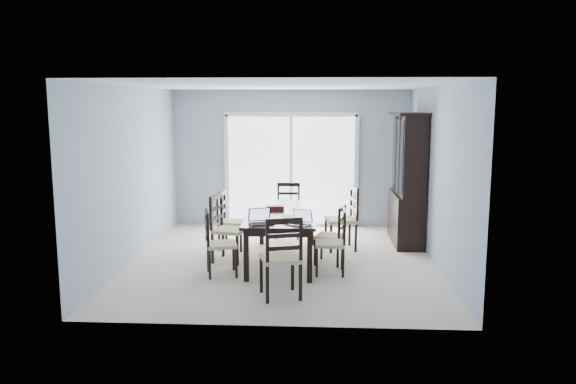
% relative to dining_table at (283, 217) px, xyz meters
% --- Properties ---
extents(floor, '(5.00, 5.00, 0.00)m').
position_rel_dining_table_xyz_m(floor, '(0.00, 0.00, -0.67)').
color(floor, beige).
rests_on(floor, ground).
extents(ceiling, '(5.00, 5.00, 0.00)m').
position_rel_dining_table_xyz_m(ceiling, '(0.00, 0.00, 1.93)').
color(ceiling, white).
rests_on(ceiling, back_wall).
extents(back_wall, '(4.50, 0.02, 2.60)m').
position_rel_dining_table_xyz_m(back_wall, '(0.00, 2.50, 0.63)').
color(back_wall, '#93A1B0').
rests_on(back_wall, floor).
extents(wall_left, '(0.02, 5.00, 2.60)m').
position_rel_dining_table_xyz_m(wall_left, '(-2.25, 0.00, 0.63)').
color(wall_left, '#93A1B0').
rests_on(wall_left, floor).
extents(wall_right, '(0.02, 5.00, 2.60)m').
position_rel_dining_table_xyz_m(wall_right, '(2.25, 0.00, 0.63)').
color(wall_right, '#93A1B0').
rests_on(wall_right, floor).
extents(balcony, '(4.50, 2.00, 0.10)m').
position_rel_dining_table_xyz_m(balcony, '(0.00, 3.50, -0.72)').
color(balcony, gray).
rests_on(balcony, ground).
extents(railing, '(4.50, 0.06, 1.10)m').
position_rel_dining_table_xyz_m(railing, '(0.00, 4.50, -0.12)').
color(railing, '#99999E').
rests_on(railing, balcony).
extents(dining_table, '(1.00, 2.20, 0.75)m').
position_rel_dining_table_xyz_m(dining_table, '(0.00, 0.00, 0.00)').
color(dining_table, black).
rests_on(dining_table, floor).
extents(china_hutch, '(0.50, 1.38, 2.20)m').
position_rel_dining_table_xyz_m(china_hutch, '(2.02, 1.25, 0.40)').
color(china_hutch, black).
rests_on(china_hutch, floor).
extents(sliding_door, '(2.52, 0.05, 2.18)m').
position_rel_dining_table_xyz_m(sliding_door, '(0.00, 2.48, 0.41)').
color(sliding_door, silver).
rests_on(sliding_door, floor).
extents(chair_left_near, '(0.49, 0.49, 1.05)m').
position_rel_dining_table_xyz_m(chair_left_near, '(-0.88, -0.75, -0.12)').
color(chair_left_near, black).
rests_on(chair_left_near, floor).
extents(chair_left_mid, '(0.54, 0.53, 1.16)m').
position_rel_dining_table_xyz_m(chair_left_mid, '(-0.89, -0.02, -0.06)').
color(chair_left_mid, black).
rests_on(chair_left_mid, floor).
extents(chair_left_far, '(0.48, 0.46, 1.08)m').
position_rel_dining_table_xyz_m(chair_left_far, '(-0.94, 0.71, -0.10)').
color(chair_left_far, black).
rests_on(chair_left_far, floor).
extents(chair_right_near, '(0.41, 0.40, 1.05)m').
position_rel_dining_table_xyz_m(chair_right_near, '(0.78, -0.59, -0.12)').
color(chair_right_near, black).
rests_on(chair_right_near, floor).
extents(chair_right_mid, '(0.48, 0.47, 1.01)m').
position_rel_dining_table_xyz_m(chair_right_mid, '(0.78, -0.12, -0.14)').
color(chair_right_mid, black).
rests_on(chair_right_mid, floor).
extents(chair_right_far, '(0.54, 0.53, 1.19)m').
position_rel_dining_table_xyz_m(chair_right_far, '(0.99, 0.75, -0.04)').
color(chair_right_far, black).
rests_on(chair_right_far, floor).
extents(chair_end_near, '(0.56, 0.56, 1.19)m').
position_rel_dining_table_xyz_m(chair_end_near, '(0.10, -1.67, -0.05)').
color(chair_end_near, black).
rests_on(chair_end_near, floor).
extents(chair_end_far, '(0.42, 0.43, 1.09)m').
position_rel_dining_table_xyz_m(chair_end_far, '(-0.01, 1.64, -0.10)').
color(chair_end_far, black).
rests_on(chair_end_far, floor).
extents(laptop_dark, '(0.36, 0.30, 0.21)m').
position_rel_dining_table_xyz_m(laptop_dark, '(-0.23, -0.88, 0.13)').
color(laptop_dark, black).
rests_on(laptop_dark, dining_table).
extents(laptop_silver, '(0.35, 0.32, 0.20)m').
position_rel_dining_table_xyz_m(laptop_silver, '(0.26, -0.88, 0.13)').
color(laptop_silver, silver).
rests_on(laptop_silver, dining_table).
extents(book_stack, '(0.27, 0.21, 0.04)m').
position_rel_dining_table_xyz_m(book_stack, '(0.14, -0.53, 0.10)').
color(book_stack, maroon).
rests_on(book_stack, dining_table).
extents(cell_phone, '(0.11, 0.07, 0.01)m').
position_rel_dining_table_xyz_m(cell_phone, '(0.15, -0.80, 0.08)').
color(cell_phone, black).
rests_on(cell_phone, dining_table).
extents(game_box, '(0.28, 0.16, 0.07)m').
position_rel_dining_table_xyz_m(game_box, '(-0.13, 0.15, 0.11)').
color(game_box, '#4B0F17').
rests_on(game_box, dining_table).
extents(hot_tub, '(1.71, 1.53, 0.87)m').
position_rel_dining_table_xyz_m(hot_tub, '(-0.49, 3.56, -0.24)').
color(hot_tub, brown).
rests_on(hot_tub, balcony).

